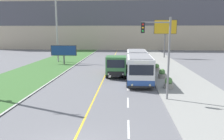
% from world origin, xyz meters
% --- Properties ---
extents(apartment_block_background, '(80.00, 8.04, 19.73)m').
position_xyz_m(apartment_block_background, '(0.00, 58.66, 9.87)').
color(apartment_block_background, '#BCAD93').
rests_on(apartment_block_background, ground_plane).
extents(city_bus, '(2.65, 12.05, 2.95)m').
position_xyz_m(city_bus, '(3.96, 17.04, 1.50)').
color(city_bus, white).
rests_on(city_bus, ground_plane).
extents(dump_truck, '(2.43, 6.75, 2.55)m').
position_xyz_m(dump_truck, '(1.43, 17.54, 1.27)').
color(dump_truck, black).
rests_on(dump_truck, ground_plane).
extents(utility_pole_far, '(1.80, 0.28, 11.04)m').
position_xyz_m(utility_pole_far, '(-9.53, 29.49, 5.58)').
color(utility_pole_far, '#9E9E99').
rests_on(utility_pole_far, ground_plane).
extents(traffic_light_mast, '(2.28, 0.32, 6.50)m').
position_xyz_m(traffic_light_mast, '(5.27, 8.63, 4.11)').
color(traffic_light_mast, slate).
rests_on(traffic_light_mast, ground_plane).
extents(billboard_large, '(4.53, 0.24, 7.64)m').
position_xyz_m(billboard_large, '(10.34, 36.56, 5.88)').
color(billboard_large, '#59595B').
rests_on(billboard_large, ground_plane).
extents(billboard_small, '(4.24, 0.24, 3.14)m').
position_xyz_m(billboard_small, '(-7.66, 26.71, 2.21)').
color(billboard_small, '#59595B').
rests_on(billboard_small, ground_plane).
extents(planter_round_near, '(0.88, 0.88, 1.06)m').
position_xyz_m(planter_round_near, '(6.62, 12.03, 0.55)').
color(planter_round_near, gray).
rests_on(planter_round_near, sidewalk_right).
extents(planter_round_second, '(0.89, 0.89, 1.07)m').
position_xyz_m(planter_round_second, '(6.72, 16.57, 0.55)').
color(planter_round_second, gray).
rests_on(planter_round_second, sidewalk_right).
extents(planter_round_third, '(0.85, 0.85, 1.00)m').
position_xyz_m(planter_round_third, '(6.73, 21.10, 0.52)').
color(planter_round_third, gray).
rests_on(planter_round_third, sidewalk_right).
extents(planter_round_far, '(0.84, 0.84, 1.03)m').
position_xyz_m(planter_round_far, '(6.70, 25.63, 0.54)').
color(planter_round_far, gray).
rests_on(planter_round_far, sidewalk_right).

